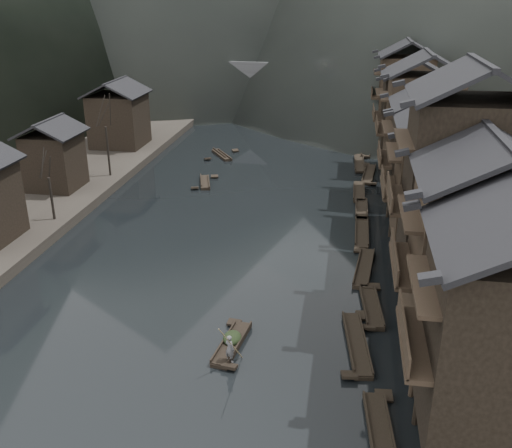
# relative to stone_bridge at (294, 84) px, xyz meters

# --- Properties ---
(water) EXTENTS (300.00, 300.00, 0.00)m
(water) POSITION_rel_stone_bridge_xyz_m (0.00, -72.00, -5.11)
(water) COLOR black
(water) RESTS_ON ground
(left_bank) EXTENTS (40.00, 200.00, 1.20)m
(left_bank) POSITION_rel_stone_bridge_xyz_m (-35.00, -32.00, -4.51)
(left_bank) COLOR #2D2823
(left_bank) RESTS_ON ground
(stilt_houses) EXTENTS (9.00, 67.60, 17.10)m
(stilt_houses) POSITION_rel_stone_bridge_xyz_m (17.28, -53.00, 3.94)
(stilt_houses) COLOR black
(stilt_houses) RESTS_ON ground
(left_houses) EXTENTS (8.10, 53.20, 8.73)m
(left_houses) POSITION_rel_stone_bridge_xyz_m (-20.50, -51.88, 0.55)
(left_houses) COLOR black
(left_houses) RESTS_ON left_bank
(bare_trees) EXTENTS (3.99, 42.54, 7.99)m
(bare_trees) POSITION_rel_stone_bridge_xyz_m (-17.00, -61.52, 1.60)
(bare_trees) COLOR black
(bare_trees) RESTS_ON left_bank
(moored_sampans) EXTENTS (3.35, 60.58, 0.47)m
(moored_sampans) POSITION_rel_stone_bridge_xyz_m (11.91, -51.03, -4.91)
(moored_sampans) COLOR black
(moored_sampans) RESTS_ON water
(midriver_boats) EXTENTS (3.86, 17.00, 0.45)m
(midriver_boats) POSITION_rel_stone_bridge_xyz_m (-6.25, -35.26, -4.91)
(midriver_boats) COLOR black
(midriver_boats) RESTS_ON water
(stone_bridge) EXTENTS (40.00, 6.00, 9.00)m
(stone_bridge) POSITION_rel_stone_bridge_xyz_m (0.00, 0.00, 0.00)
(stone_bridge) COLOR #4C4C4F
(stone_bridge) RESTS_ON ground
(hero_sampan) EXTENTS (1.75, 5.38, 0.44)m
(hero_sampan) POSITION_rel_stone_bridge_xyz_m (3.54, -72.38, -4.91)
(hero_sampan) COLOR black
(hero_sampan) RESTS_ON water
(cargo_heap) EXTENTS (1.17, 1.53, 0.70)m
(cargo_heap) POSITION_rel_stone_bridge_xyz_m (3.50, -72.14, -4.32)
(cargo_heap) COLOR black
(cargo_heap) RESTS_ON hero_sampan
(boatman) EXTENTS (0.79, 0.71, 1.81)m
(boatman) POSITION_rel_stone_bridge_xyz_m (3.79, -74.22, -3.76)
(boatman) COLOR #5E5E61
(boatman) RESTS_ON hero_sampan
(bamboo_pole) EXTENTS (1.20, 2.32, 3.75)m
(bamboo_pole) POSITION_rel_stone_bridge_xyz_m (3.99, -74.22, -0.98)
(bamboo_pole) COLOR #8C7A51
(bamboo_pole) RESTS_ON boatman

